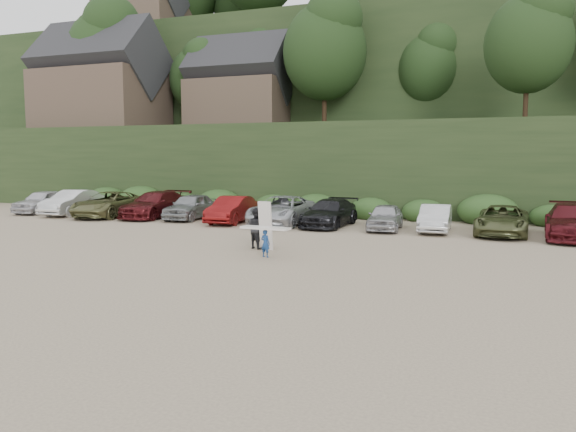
% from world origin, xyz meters
% --- Properties ---
extents(ground, '(120.00, 120.00, 0.00)m').
position_xyz_m(ground, '(0.00, 0.00, 0.00)').
color(ground, tan).
rests_on(ground, ground).
extents(hillside_backdrop, '(90.00, 41.50, 28.00)m').
position_xyz_m(hillside_backdrop, '(-0.26, 35.93, 11.22)').
color(hillside_backdrop, black).
rests_on(hillside_backdrop, ground).
extents(parked_cars, '(39.66, 6.40, 1.63)m').
position_xyz_m(parked_cars, '(-2.27, 9.96, 0.77)').
color(parked_cars, silver).
rests_on(parked_cars, ground).
extents(child_surfer, '(1.97, 0.68, 1.16)m').
position_xyz_m(child_surfer, '(0.37, 0.28, 0.79)').
color(child_surfer, navy).
rests_on(child_surfer, ground).
extents(adult_surfer, '(1.31, 0.93, 2.01)m').
position_xyz_m(adult_surfer, '(-0.72, 1.96, 0.87)').
color(adult_surfer, black).
rests_on(adult_surfer, ground).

